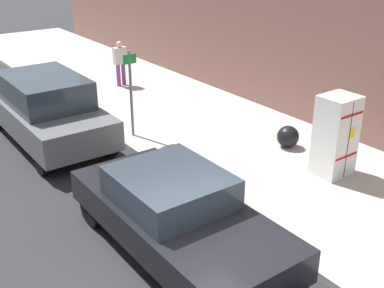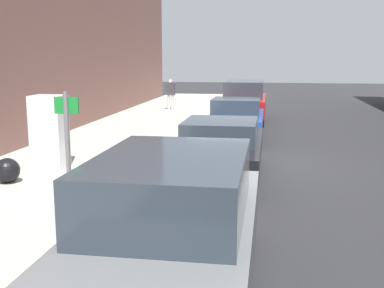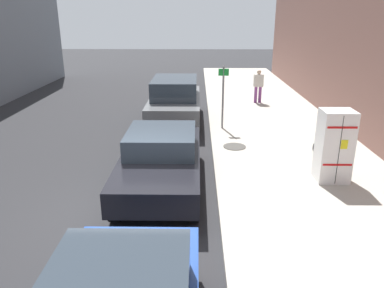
% 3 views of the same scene
% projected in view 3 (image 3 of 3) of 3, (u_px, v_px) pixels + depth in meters
% --- Properties ---
extents(ground_plane, '(80.00, 80.00, 0.00)m').
position_uv_depth(ground_plane, '(139.00, 214.00, 7.96)').
color(ground_plane, '#28282B').
extents(sidewalk_slab, '(4.79, 44.00, 0.13)m').
position_uv_depth(sidewalk_slab, '(332.00, 213.00, 7.88)').
color(sidewalk_slab, '#B2ADA0').
rests_on(sidewalk_slab, ground).
extents(discarded_refrigerator, '(0.76, 0.67, 1.77)m').
position_uv_depth(discarded_refrigerator, '(334.00, 146.00, 9.04)').
color(discarded_refrigerator, white).
rests_on(discarded_refrigerator, sidewalk_slab).
extents(manhole_cover, '(0.70, 0.70, 0.02)m').
position_uv_depth(manhole_cover, '(235.00, 147.00, 11.63)').
color(manhole_cover, '#47443F').
rests_on(manhole_cover, sidewalk_slab).
extents(street_sign_post, '(0.36, 0.07, 2.21)m').
position_uv_depth(street_sign_post, '(223.00, 94.00, 13.15)').
color(street_sign_post, slate).
rests_on(street_sign_post, sidewalk_slab).
extents(trash_bag, '(0.54, 0.54, 0.54)m').
position_uv_depth(trash_bag, '(322.00, 148.00, 10.71)').
color(trash_bag, black).
rests_on(trash_bag, sidewalk_slab).
extents(pedestrian_standing_near, '(0.44, 0.22, 1.52)m').
position_uv_depth(pedestrian_standing_near, '(258.00, 84.00, 17.18)').
color(pedestrian_standing_near, '#7A3D7F').
rests_on(pedestrian_standing_near, sidewalk_slab).
extents(parked_suv_gray, '(1.90, 4.60, 1.72)m').
position_uv_depth(parked_suv_gray, '(175.00, 100.00, 14.49)').
color(parked_suv_gray, slate).
rests_on(parked_suv_gray, ground).
extents(parked_sedan_dark, '(1.86, 4.37, 1.39)m').
position_uv_depth(parked_sedan_dark, '(161.00, 159.00, 9.06)').
color(parked_sedan_dark, black).
rests_on(parked_sedan_dark, ground).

